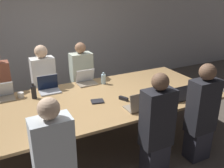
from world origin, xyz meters
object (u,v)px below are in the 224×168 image
person_far_left (0,93)px  person_far_center (82,80)px  laptop_far_center (86,80)px  laptop_far_left (3,94)px  person_near_right (201,115)px  laptop_near_left (47,130)px  bottle_far_midleft (34,92)px  person_near_left (54,164)px  cup_far_left (21,95)px  laptop_near_right (181,96)px  cup_near_right (165,98)px  cup_near_left (66,124)px  person_far_midleft (44,86)px  stapler (124,99)px  laptop_far_midleft (49,87)px  laptop_near_midright (139,105)px  bottle_far_center (103,79)px  person_near_midright (157,128)px

person_far_left → person_far_center: bearing=-2.0°
laptop_far_center → laptop_far_left: 1.35m
person_near_right → laptop_far_left: person_near_right is taller
laptop_near_left → bottle_far_midleft: bearing=-93.2°
person_near_left → cup_far_left: (-0.07, 1.68, 0.11)m
laptop_far_center → laptop_near_right: (1.03, -1.27, -0.01)m
person_far_left → laptop_near_left: bearing=-77.6°
cup_near_right → person_near_left: bearing=-162.2°
cup_near_left → person_near_right: 1.85m
person_far_center → cup_far_left: size_ratio=15.27×
laptop_far_center → cup_near_right: 1.43m
person_near_left → person_far_midleft: 2.20m
laptop_near_left → stapler: bearing=-160.7°
person_far_center → laptop_far_left: person_far_center is taller
person_near_right → laptop_far_center: bearing=-58.4°
person_near_right → laptop_far_midleft: 2.37m
laptop_near_midright → laptop_near_left: bearing=3.0°
person_far_center → person_far_midleft: (-0.71, 0.01, 0.02)m
laptop_far_center → bottle_far_midleft: size_ratio=1.37×
cup_near_right → laptop_far_left: size_ratio=0.30×
person_far_center → laptop_near_right: 1.93m
bottle_far_center → person_near_midright: size_ratio=0.14×
bottle_far_center → laptop_near_midright: size_ratio=0.63×
person_far_center → person_near_left: person_near_left is taller
person_near_left → laptop_far_left: bearing=-79.9°
person_far_center → stapler: 1.30m
person_near_left → person_near_midright: 1.33m
bottle_far_midleft → person_far_left: bearing=124.4°
laptop_far_center → cup_far_left: size_ratio=3.58×
laptop_near_midright → person_far_midleft: size_ratio=0.23×
laptop_far_center → person_far_left: size_ratio=0.24×
bottle_far_midleft → laptop_far_left: (-0.42, 0.19, -0.03)m
laptop_near_midright → laptop_far_left: size_ratio=1.02×
bottle_far_center → laptop_near_left: 1.73m
laptop_near_left → stapler: 1.32m
cup_near_right → bottle_far_midleft: size_ratio=0.40×
cup_near_left → stapler: 1.06m
person_far_left → bottle_far_center: bearing=-19.4°
laptop_near_midright → bottle_far_center: bearing=-89.5°
cup_far_left → laptop_near_right: bearing=-28.7°
bottle_far_center → person_near_midright: bearing=-89.4°
person_far_center → cup_near_right: bearing=-65.4°
person_near_midright → person_far_midleft: size_ratio=0.99×
person_near_right → person_far_left: person_near_right is taller
laptop_near_midright → laptop_far_midleft: bearing=-52.3°
laptop_near_midright → cup_near_right: bearing=-171.5°
laptop_near_left → cup_far_left: size_ratio=3.67×
bottle_far_center → bottle_far_midleft: bottle_far_midleft is taller
person_near_midright → laptop_near_right: bearing=-151.0°
laptop_far_center → cup_near_left: bearing=-121.2°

